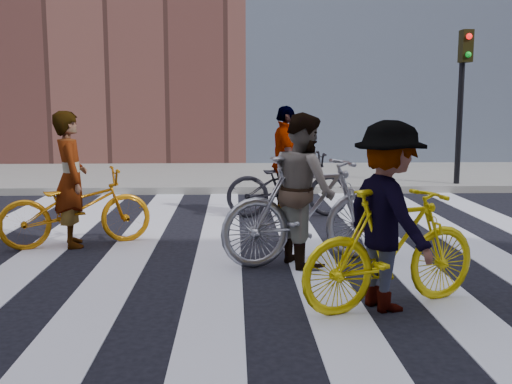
{
  "coord_description": "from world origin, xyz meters",
  "views": [
    {
      "loc": [
        -0.36,
        -7.09,
        1.84
      ],
      "look_at": [
        -0.08,
        0.3,
        0.74
      ],
      "focal_mm": 42.0,
      "sensor_mm": 36.0,
      "label": 1
    }
  ],
  "objects": [
    {
      "name": "ground",
      "position": [
        0.0,
        0.0,
        0.0
      ],
      "size": [
        100.0,
        100.0,
        0.0
      ],
      "primitive_type": "plane",
      "color": "black",
      "rests_on": "ground"
    },
    {
      "name": "sidewalk_far",
      "position": [
        0.0,
        7.5,
        0.07
      ],
      "size": [
        100.0,
        5.0,
        0.15
      ],
      "primitive_type": "cube",
      "color": "gray",
      "rests_on": "ground"
    },
    {
      "name": "rider_rear",
      "position": [
        0.48,
        2.55,
        0.9
      ],
      "size": [
        0.52,
        1.09,
        1.81
      ],
      "primitive_type": "imported",
      "rotation": [
        0.0,
        0.0,
        1.64
      ],
      "color": "slate",
      "rests_on": "ground"
    },
    {
      "name": "rider_left",
      "position": [
        -2.45,
        0.62,
        0.87
      ],
      "size": [
        0.62,
        0.74,
        1.75
      ],
      "primitive_type": "imported",
      "rotation": [
        0.0,
        0.0,
        1.93
      ],
      "color": "slate",
      "rests_on": "ground"
    },
    {
      "name": "bike_silver_mid",
      "position": [
        0.49,
        -0.35,
        0.63
      ],
      "size": [
        2.17,
        1.19,
        1.26
      ],
      "primitive_type": "imported",
      "rotation": [
        0.0,
        0.0,
        1.88
      ],
      "color": "#94949D",
      "rests_on": "ground"
    },
    {
      "name": "zebra_crosswalk",
      "position": [
        0.0,
        0.0,
        0.01
      ],
      "size": [
        8.25,
        10.0,
        0.01
      ],
      "color": "silver",
      "rests_on": "ground"
    },
    {
      "name": "bike_yellow_left",
      "position": [
        -2.4,
        0.62,
        0.5
      ],
      "size": [
        2.03,
        1.3,
        1.01
      ],
      "primitive_type": "imported",
      "rotation": [
        0.0,
        0.0,
        1.93
      ],
      "color": "#C5760A",
      "rests_on": "ground"
    },
    {
      "name": "bike_dark_rear",
      "position": [
        0.53,
        2.55,
        0.53
      ],
      "size": [
        2.06,
        0.85,
        1.06
      ],
      "primitive_type": "imported",
      "rotation": [
        0.0,
        0.0,
        1.64
      ],
      "color": "black",
      "rests_on": "ground"
    },
    {
      "name": "rider_right",
      "position": [
        1.01,
        -1.91,
        0.85
      ],
      "size": [
        0.98,
        1.25,
        1.7
      ],
      "primitive_type": "imported",
      "rotation": [
        0.0,
        0.0,
        1.94
      ],
      "color": "slate",
      "rests_on": "ground"
    },
    {
      "name": "bike_yellow_right",
      "position": [
        1.06,
        -1.91,
        0.55
      ],
      "size": [
        1.9,
        1.14,
        1.1
      ],
      "primitive_type": "imported",
      "rotation": [
        0.0,
        0.0,
        1.94
      ],
      "color": "yellow",
      "rests_on": "ground"
    },
    {
      "name": "traffic_signal",
      "position": [
        4.4,
        5.32,
        2.28
      ],
      "size": [
        0.22,
        0.42,
        3.33
      ],
      "color": "black",
      "rests_on": "ground"
    },
    {
      "name": "rider_mid",
      "position": [
        0.44,
        -0.35,
        0.87
      ],
      "size": [
        0.88,
        1.01,
        1.74
      ],
      "primitive_type": "imported",
      "rotation": [
        0.0,
        0.0,
        1.88
      ],
      "color": "slate",
      "rests_on": "ground"
    }
  ]
}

